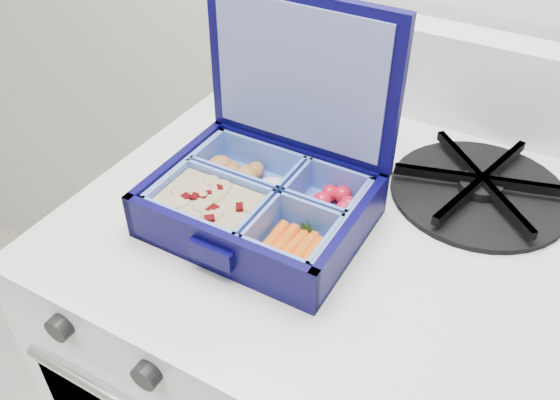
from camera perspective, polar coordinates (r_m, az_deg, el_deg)
The scene contains 5 objects.
stove at distance 0.97m, azimuth 3.88°, elevation -18.59°, with size 0.53×0.53×0.80m, color white, non-canonical shape.
bento_box at distance 0.63m, azimuth -1.96°, elevation -0.44°, with size 0.22×0.17×0.05m, color #06033A, non-canonical shape.
burner_grate at distance 0.71m, azimuth 18.76°, elevation 1.45°, with size 0.20×0.20×0.03m, color black.
burner_grate_rear at distance 0.81m, azimuth 0.79°, elevation 8.60°, with size 0.18×0.18×0.02m, color black.
fork at distance 0.70m, azimuth 7.47°, elevation 2.00°, with size 0.03×0.20×0.01m, color silver, non-canonical shape.
Camera 1 is at (0.63, 1.23, 1.22)m, focal length 38.00 mm.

